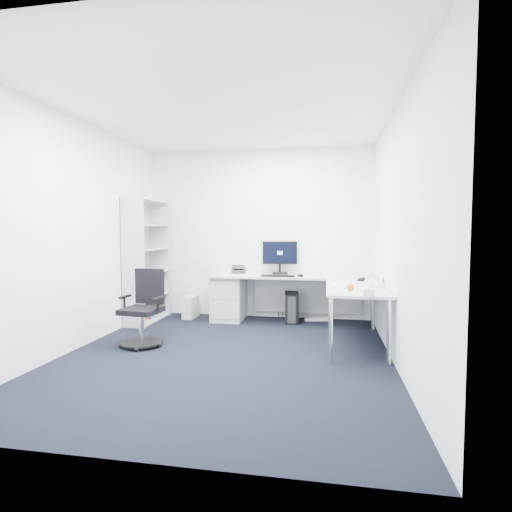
% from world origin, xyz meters
% --- Properties ---
extents(ground, '(4.20, 4.20, 0.00)m').
position_xyz_m(ground, '(0.00, 0.00, 0.00)').
color(ground, black).
extents(ceiling, '(4.20, 4.20, 0.00)m').
position_xyz_m(ceiling, '(0.00, 0.00, 2.70)').
color(ceiling, white).
extents(wall_back, '(3.60, 0.02, 2.70)m').
position_xyz_m(wall_back, '(0.00, 2.10, 1.35)').
color(wall_back, white).
rests_on(wall_back, ground).
extents(wall_front, '(3.60, 0.02, 2.70)m').
position_xyz_m(wall_front, '(0.00, -2.10, 1.35)').
color(wall_front, white).
rests_on(wall_front, ground).
extents(wall_left, '(0.02, 4.20, 2.70)m').
position_xyz_m(wall_left, '(-1.80, 0.00, 1.35)').
color(wall_left, white).
rests_on(wall_left, ground).
extents(wall_right, '(0.02, 4.20, 2.70)m').
position_xyz_m(wall_right, '(1.80, 0.00, 1.35)').
color(wall_right, white).
rests_on(wall_right, ground).
extents(l_desk, '(2.47, 1.38, 0.72)m').
position_xyz_m(l_desk, '(0.55, 1.40, 0.36)').
color(l_desk, '#B9BCBC').
rests_on(l_desk, ground).
extents(drawer_pedestal, '(0.47, 0.58, 0.71)m').
position_xyz_m(drawer_pedestal, '(-0.41, 1.76, 0.36)').
color(drawer_pedestal, '#B9BCBC').
rests_on(drawer_pedestal, ground).
extents(bookshelf, '(0.36, 0.93, 1.87)m').
position_xyz_m(bookshelf, '(-1.62, 1.45, 0.93)').
color(bookshelf, '#B5B7B8').
rests_on(bookshelf, ground).
extents(task_chair, '(0.56, 0.56, 0.92)m').
position_xyz_m(task_chair, '(-1.10, 0.18, 0.46)').
color(task_chair, black).
rests_on(task_chair, ground).
extents(black_pc_tower, '(0.25, 0.47, 0.44)m').
position_xyz_m(black_pc_tower, '(0.57, 1.81, 0.22)').
color(black_pc_tower, black).
rests_on(black_pc_tower, ground).
extents(beige_pc_tower, '(0.18, 0.37, 0.34)m').
position_xyz_m(beige_pc_tower, '(-1.05, 1.80, 0.17)').
color(beige_pc_tower, beige).
rests_on(beige_pc_tower, ground).
extents(power_strip, '(0.39, 0.16, 0.04)m').
position_xyz_m(power_strip, '(0.96, 1.91, 0.02)').
color(power_strip, white).
rests_on(power_strip, ground).
extents(monitor, '(0.57, 0.25, 0.52)m').
position_xyz_m(monitor, '(0.37, 1.94, 0.98)').
color(monitor, black).
rests_on(monitor, l_desk).
extents(black_keyboard, '(0.50, 0.20, 0.02)m').
position_xyz_m(black_keyboard, '(0.39, 1.53, 0.73)').
color(black_keyboard, black).
rests_on(black_keyboard, l_desk).
extents(mouse, '(0.09, 0.12, 0.03)m').
position_xyz_m(mouse, '(0.71, 1.58, 0.74)').
color(mouse, black).
rests_on(mouse, l_desk).
extents(desk_phone, '(0.20, 0.20, 0.13)m').
position_xyz_m(desk_phone, '(-0.28, 1.89, 0.79)').
color(desk_phone, '#272729').
rests_on(desk_phone, l_desk).
extents(laptop, '(0.43, 0.42, 0.27)m').
position_xyz_m(laptop, '(1.62, 0.74, 0.85)').
color(laptop, silver).
rests_on(laptop, l_desk).
extents(white_keyboard, '(0.13, 0.42, 0.01)m').
position_xyz_m(white_keyboard, '(1.24, 0.76, 0.73)').
color(white_keyboard, white).
rests_on(white_keyboard, l_desk).
extents(headphones, '(0.18, 0.23, 0.06)m').
position_xyz_m(headphones, '(1.56, 1.28, 0.75)').
color(headphones, black).
rests_on(headphones, l_desk).
extents(orange_fruit, '(0.08, 0.08, 0.08)m').
position_xyz_m(orange_fruit, '(1.36, 0.31, 0.76)').
color(orange_fruit, '#DD5C13').
rests_on(orange_fruit, l_desk).
extents(tissue_box, '(0.15, 0.23, 0.07)m').
position_xyz_m(tissue_box, '(1.50, 0.01, 0.76)').
color(tissue_box, white).
rests_on(tissue_box, l_desk).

